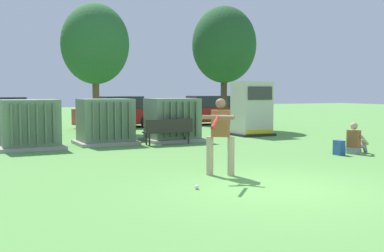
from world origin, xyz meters
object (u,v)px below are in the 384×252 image
at_px(generator_enclosure, 252,109).
at_px(parked_car_right_of_center, 206,111).
at_px(parked_car_left_of_center, 117,113).
at_px(transformer_west, 30,125).
at_px(transformer_mid_west, 105,122).
at_px(park_bench, 169,130).
at_px(backpack, 339,148).
at_px(sports_ball, 197,187).
at_px(seated_spectator, 355,141).
at_px(transformer_mid_east, 172,120).
at_px(batter, 220,133).

bearing_deg(generator_enclosure, parked_car_right_of_center, 78.19).
bearing_deg(parked_car_left_of_center, transformer_west, -125.85).
relative_size(transformer_mid_west, park_bench, 1.16).
bearing_deg(backpack, sports_ball, -157.95).
bearing_deg(transformer_west, park_bench, -11.17).
bearing_deg(seated_spectator, parked_car_left_of_center, 104.49).
distance_m(transformer_west, seated_spectator, 10.38).
relative_size(transformer_west, transformer_mid_west, 1.00).
relative_size(park_bench, parked_car_right_of_center, 0.42).
bearing_deg(transformer_mid_east, batter, -105.97).
distance_m(transformer_west, transformer_mid_west, 2.63).
distance_m(transformer_mid_west, parked_car_right_of_center, 10.62).
bearing_deg(transformer_mid_east, sports_ball, -111.15).
relative_size(generator_enclosure, seated_spectator, 2.39).
bearing_deg(sports_ball, transformer_mid_east, 68.85).
bearing_deg(backpack, transformer_mid_west, 132.08).
height_order(generator_enclosure, batter, generator_enclosure).
xyz_separation_m(generator_enclosure, sports_ball, (-7.17, -8.82, -1.09)).
bearing_deg(park_bench, parked_car_right_of_center, 54.06).
xyz_separation_m(sports_ball, backpack, (6.01, 2.44, 0.17)).
xyz_separation_m(transformer_west, parked_car_right_of_center, (10.54, 7.32, -0.04)).
height_order(seated_spectator, parked_car_left_of_center, parked_car_left_of_center).
xyz_separation_m(generator_enclosure, park_bench, (-4.57, -1.57, -0.60)).
height_order(parked_car_left_of_center, parked_car_right_of_center, same).
bearing_deg(batter, generator_enclosure, 52.11).
height_order(transformer_mid_east, seated_spectator, transformer_mid_east).
distance_m(transformer_west, parked_car_right_of_center, 12.83).
bearing_deg(park_bench, transformer_mid_east, 59.33).
distance_m(backpack, parked_car_right_of_center, 13.28).
relative_size(sports_ball, backpack, 0.20).
height_order(generator_enclosure, backpack, generator_enclosure).
relative_size(transformer_west, backpack, 4.77).
height_order(transformer_mid_east, parked_car_right_of_center, same).
bearing_deg(batter, parked_car_left_of_center, 81.35).
relative_size(transformer_mid_east, park_bench, 1.16).
bearing_deg(seated_spectator, transformer_west, 146.85).
distance_m(transformer_mid_west, generator_enclosure, 6.55).
height_order(transformer_west, parked_car_left_of_center, same).
bearing_deg(transformer_mid_east, backpack, -64.03).
height_order(transformer_mid_east, park_bench, transformer_mid_east).
distance_m(generator_enclosure, backpack, 6.55).
relative_size(transformer_mid_west, backpack, 4.77).
relative_size(transformer_mid_west, generator_enclosure, 0.91).
bearing_deg(transformer_mid_west, seated_spectator, -44.29).
bearing_deg(seated_spectator, batter, -165.73).
relative_size(transformer_west, batter, 1.21).
xyz_separation_m(transformer_mid_east, batter, (-2.05, -7.17, 0.19)).
height_order(transformer_mid_west, parked_car_right_of_center, same).
xyz_separation_m(batter, sports_ball, (-1.13, -1.06, -0.93)).
relative_size(batter, parked_car_right_of_center, 0.41).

